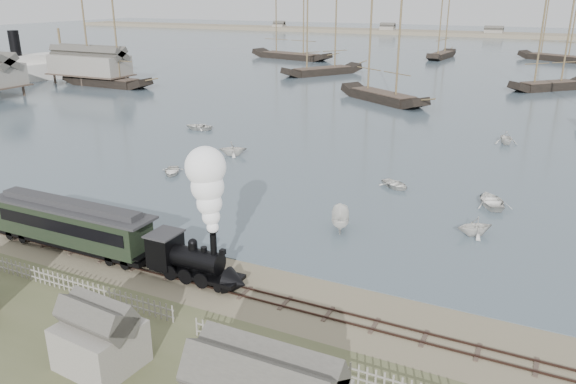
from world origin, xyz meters
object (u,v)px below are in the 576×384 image
at_px(passenger_coach, 72,224).
at_px(steamship, 17,56).
at_px(locomotive, 203,226).
at_px(beached_dinghy, 14,212).

relative_size(passenger_coach, steamship, 0.29).
bearing_deg(steamship, locomotive, -108.12).
bearing_deg(passenger_coach, beached_dinghy, 164.92).
xyz_separation_m(locomotive, steamship, (-90.96, 60.46, 1.30)).
bearing_deg(passenger_coach, locomotive, 0.00).
bearing_deg(locomotive, steamship, 146.39).
bearing_deg(beached_dinghy, steamship, 82.65).
distance_m(passenger_coach, beached_dinghy, 10.78).
height_order(passenger_coach, beached_dinghy, passenger_coach).
bearing_deg(beached_dinghy, passenger_coach, -72.34).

